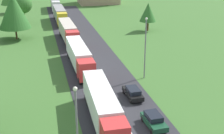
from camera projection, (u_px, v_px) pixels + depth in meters
The scene contains 14 objects.
road at pixel (108, 92), 42.31m from camera, with size 10.00×140.00×0.06m, color #2B2B30.
lane_marking_centre at pixel (114, 103), 39.18m from camera, with size 0.16×120.22×0.01m.
truck_lead at pixel (103, 106), 33.83m from camera, with size 2.87×14.18×3.72m.
truck_second at pixel (79, 56), 50.21m from camera, with size 2.74×14.58×3.55m.
truck_third at pixel (68, 31), 64.73m from camera, with size 2.88×13.89×3.72m.
truck_fourth at pixel (60, 14), 81.98m from camera, with size 2.63×13.94×3.71m.
truck_fifth at pixel (55, 3), 99.56m from camera, with size 2.80×13.02×3.42m.
car_second at pixel (154, 120), 33.67m from camera, with size 1.88×3.98×1.48m.
car_third at pixel (133, 93), 40.25m from camera, with size 1.78×4.23×1.42m.
lamppost_lead at pixel (77, 129), 24.91m from camera, with size 0.36×0.36×8.40m.
lamppost_second at pixel (145, 46), 45.15m from camera, with size 0.36×0.36×9.23m.
tree_oak at pixel (148, 12), 72.69m from camera, with size 3.91×3.91×6.60m.
tree_maple at pixel (22, 4), 78.56m from camera, with size 4.95×4.95×7.82m.
tree_ash at pixel (14, 11), 65.20m from camera, with size 6.69×6.69×9.80m.
Camera 1 is at (-8.71, -12.88, 18.16)m, focal length 49.75 mm.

